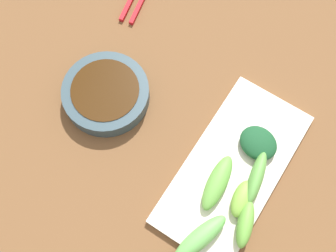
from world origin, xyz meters
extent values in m
cube|color=brown|center=(0.00, 0.00, 0.01)|extent=(2.10, 2.10, 0.02)
cylinder|color=#334953|center=(-0.16, -0.02, 0.04)|extent=(0.15, 0.15, 0.03)
cylinder|color=#381F09|center=(-0.16, -0.02, 0.04)|extent=(0.12, 0.12, 0.02)
cube|color=silver|center=(0.09, -0.01, 0.03)|extent=(0.14, 0.30, 0.01)
ellipsoid|color=#5DA346|center=(0.13, -0.01, 0.05)|extent=(0.04, 0.09, 0.03)
ellipsoid|color=#64B454|center=(0.10, -0.14, 0.05)|extent=(0.06, 0.10, 0.03)
ellipsoid|color=#78B23F|center=(0.13, -0.05, 0.04)|extent=(0.04, 0.07, 0.02)
ellipsoid|color=#184C29|center=(0.11, 0.04, 0.04)|extent=(0.07, 0.07, 0.02)
ellipsoid|color=#65AD40|center=(0.15, -0.08, 0.05)|extent=(0.05, 0.08, 0.03)
ellipsoid|color=#5FA240|center=(0.08, -0.05, 0.04)|extent=(0.04, 0.10, 0.02)
camera|label=1|loc=(0.10, -0.22, 0.70)|focal=45.38mm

